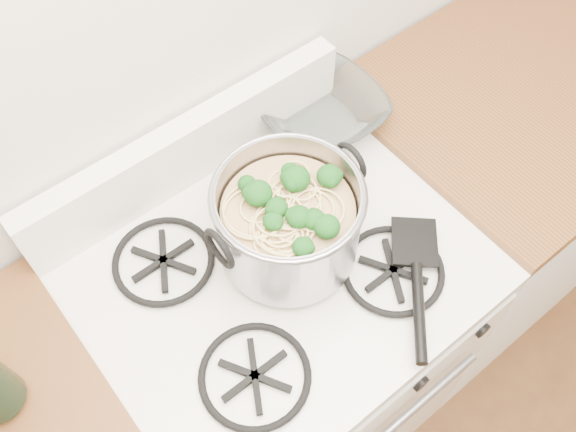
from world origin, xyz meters
The scene contains 5 objects.
gas_range centered at (0.00, 1.26, 0.44)m, with size 0.76×0.66×0.92m.
counter_right centered at (0.88, 1.26, 0.46)m, with size 1.00×0.65×0.92m.
stock_pot centered at (0.04, 1.28, 1.01)m, with size 0.31×0.28×0.19m.
spatula centered at (0.24, 1.13, 0.94)m, with size 0.29×0.31×0.02m, color black, non-canonical shape.
glass_bowl centered at (0.30, 1.49, 0.94)m, with size 0.11×0.11×0.03m, color white.
Camera 1 is at (-0.36, 0.78, 2.02)m, focal length 40.00 mm.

